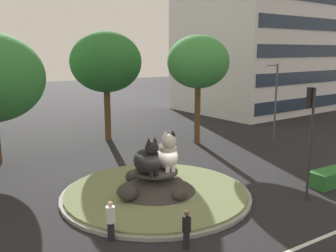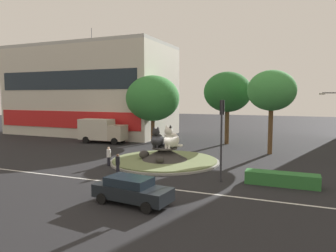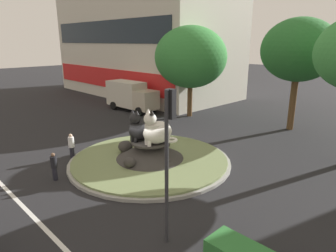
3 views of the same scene
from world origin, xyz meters
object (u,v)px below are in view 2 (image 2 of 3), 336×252
(second_tree_near_tower, at_px, (228,92))
(pedestrian_white_shirt, at_px, (109,156))
(cat_statue_white, at_px, (171,139))
(third_tree_left, at_px, (153,98))
(pedestrian_black_shirt, at_px, (118,163))
(traffic_light_mast, at_px, (222,126))
(delivery_box_truck, at_px, (102,130))
(shophouse_block, at_px, (91,91))
(sedan_on_far_lane, at_px, (132,190))
(cat_statue_black, at_px, (157,140))
(broadleaf_tree_behind_island, at_px, (272,91))

(second_tree_near_tower, height_order, pedestrian_white_shirt, second_tree_near_tower)
(cat_statue_white, bearing_deg, third_tree_left, -137.09)
(cat_statue_white, relative_size, pedestrian_black_shirt, 1.38)
(traffic_light_mast, distance_m, pedestrian_black_shirt, 8.87)
(second_tree_near_tower, xyz_separation_m, delivery_box_truck, (-15.75, -5.34, -5.08))
(traffic_light_mast, height_order, shophouse_block, shophouse_block)
(delivery_box_truck, bearing_deg, second_tree_near_tower, 15.75)
(pedestrian_black_shirt, bearing_deg, sedan_on_far_lane, -116.39)
(pedestrian_white_shirt, bearing_deg, second_tree_near_tower, -25.80)
(cat_statue_black, xyz_separation_m, sedan_on_far_lane, (3.29, -11.05, -1.34))
(third_tree_left, height_order, pedestrian_black_shirt, third_tree_left)
(cat_statue_white, height_order, pedestrian_white_shirt, cat_statue_white)
(third_tree_left, distance_m, sedan_on_far_lane, 24.66)
(pedestrian_black_shirt, bearing_deg, shophouse_block, 65.85)
(pedestrian_black_shirt, distance_m, pedestrian_white_shirt, 3.18)
(shophouse_block, xyz_separation_m, sedan_on_far_lane, (23.05, -28.35, -6.36))
(second_tree_near_tower, bearing_deg, traffic_light_mast, -79.86)
(second_tree_near_tower, height_order, pedestrian_black_shirt, second_tree_near_tower)
(shophouse_block, xyz_separation_m, pedestrian_black_shirt, (18.60, -22.51, -6.34))
(cat_statue_white, xyz_separation_m, delivery_box_truck, (-13.29, 8.39, -0.54))
(traffic_light_mast, distance_m, shophouse_block, 34.65)
(cat_statue_black, xyz_separation_m, third_tree_left, (-5.69, 11.33, 3.80))
(broadleaf_tree_behind_island, relative_size, pedestrian_black_shirt, 5.60)
(traffic_light_mast, xyz_separation_m, second_tree_near_tower, (-3.29, 18.40, 2.68))
(cat_statue_black, height_order, shophouse_block, shophouse_block)
(shophouse_block, bearing_deg, traffic_light_mast, -38.18)
(cat_statue_white, distance_m, shophouse_block, 27.55)
(traffic_light_mast, relative_size, second_tree_near_tower, 0.63)
(cat_statue_black, xyz_separation_m, broadleaf_tree_behind_island, (9.55, 8.53, 4.64))
(third_tree_left, distance_m, pedestrian_black_shirt, 17.89)
(cat_statue_black, xyz_separation_m, traffic_light_mast, (7.05, -4.42, 1.93))
(sedan_on_far_lane, bearing_deg, broadleaf_tree_behind_island, 79.12)
(cat_statue_black, distance_m, cat_statue_white, 1.33)
(pedestrian_white_shirt, height_order, sedan_on_far_lane, pedestrian_white_shirt)
(second_tree_near_tower, height_order, third_tree_left, second_tree_near_tower)
(cat_statue_black, relative_size, second_tree_near_tower, 0.22)
(third_tree_left, bearing_deg, pedestrian_black_shirt, -74.70)
(pedestrian_white_shirt, bearing_deg, sedan_on_far_lane, -142.99)
(pedestrian_white_shirt, bearing_deg, delivery_box_truck, 33.56)
(broadleaf_tree_behind_island, xyz_separation_m, second_tree_near_tower, (-5.79, 5.44, -0.04))
(broadleaf_tree_behind_island, bearing_deg, second_tree_near_tower, 136.77)
(shophouse_block, relative_size, second_tree_near_tower, 2.85)
(second_tree_near_tower, xyz_separation_m, sedan_on_far_lane, (-0.47, -25.02, -5.95))
(cat_statue_black, height_order, cat_statue_white, cat_statue_white)
(cat_statue_white, distance_m, broadleaf_tree_behind_island, 12.55)
(third_tree_left, xyz_separation_m, sedan_on_far_lane, (8.98, -22.38, -5.14))
(pedestrian_white_shirt, xyz_separation_m, sedan_on_far_lane, (6.72, -8.06, -0.08))
(delivery_box_truck, bearing_deg, third_tree_left, 20.19)
(pedestrian_black_shirt, relative_size, pedestrian_white_shirt, 0.94)
(cat_statue_white, distance_m, delivery_box_truck, 15.73)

